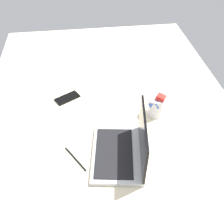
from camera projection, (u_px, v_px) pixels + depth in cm
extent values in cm
cube|color=beige|center=(108.00, 107.00, 161.17)|extent=(180.00, 140.00, 18.00)
cube|color=#B7BABC|center=(117.00, 154.00, 122.46)|extent=(36.11, 27.74, 2.00)
cube|color=black|center=(114.00, 152.00, 121.67)|extent=(31.24, 21.20, 0.40)
cube|color=black|center=(143.00, 138.00, 114.46)|extent=(32.77, 5.99, 21.00)
cylinder|color=silver|center=(156.00, 106.00, 140.28)|extent=(9.00, 9.00, 11.00)
cube|color=red|center=(158.00, 107.00, 142.79)|extent=(6.47, 5.78, 4.51)
cube|color=red|center=(158.00, 106.00, 139.53)|extent=(6.53, 6.57, 6.20)
cube|color=blue|center=(155.00, 103.00, 137.30)|extent=(7.88, 7.94, 5.79)
cube|color=red|center=(161.00, 99.00, 135.73)|extent=(6.07, 6.58, 4.74)
cube|color=black|center=(67.00, 98.00, 153.13)|extent=(12.80, 15.54, 0.80)
cube|color=black|center=(75.00, 159.00, 121.28)|extent=(14.76, 9.47, 0.60)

